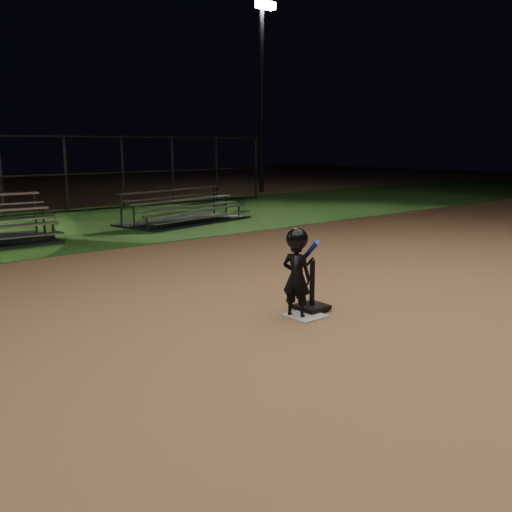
% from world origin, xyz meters
% --- Properties ---
extents(ground, '(80.00, 80.00, 0.00)m').
position_xyz_m(ground, '(0.00, 0.00, 0.00)').
color(ground, '#A8754C').
rests_on(ground, ground).
extents(grass_strip, '(60.00, 8.00, 0.01)m').
position_xyz_m(grass_strip, '(0.00, 10.00, 0.01)').
color(grass_strip, '#24511A').
rests_on(grass_strip, ground).
extents(home_plate, '(0.45, 0.45, 0.02)m').
position_xyz_m(home_plate, '(0.00, 0.00, 0.01)').
color(home_plate, beige).
rests_on(home_plate, ground).
extents(batting_tee, '(0.38, 0.38, 0.67)m').
position_xyz_m(batting_tee, '(0.25, 0.13, 0.14)').
color(batting_tee, black).
rests_on(batting_tee, home_plate).
extents(child_batter, '(0.45, 0.64, 1.17)m').
position_xyz_m(child_batter, '(-0.10, 0.06, 0.62)').
color(child_batter, black).
rests_on(child_batter, ground).
extents(bleacher_right, '(4.05, 2.53, 0.92)m').
position_xyz_m(bleacher_right, '(3.69, 8.61, 0.19)').
color(bleacher_right, '#A9A9AE').
rests_on(bleacher_right, ground).
extents(backstop_fence, '(20.08, 0.08, 2.50)m').
position_xyz_m(backstop_fence, '(0.00, 13.00, 1.25)').
color(backstop_fence, '#38383D').
rests_on(backstop_fence, ground).
extents(light_pole_right, '(0.90, 0.53, 8.30)m').
position_xyz_m(light_pole_right, '(12.00, 14.94, 4.95)').
color(light_pole_right, '#2D2D30').
rests_on(light_pole_right, ground).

